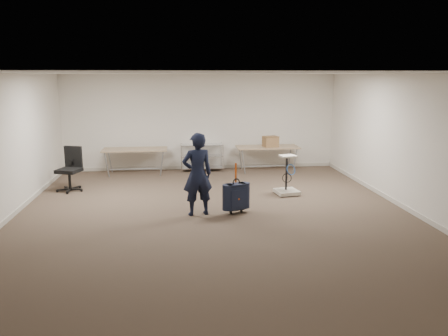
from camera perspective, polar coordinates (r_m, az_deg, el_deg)
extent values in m
plane|color=#403127|center=(8.84, -1.23, -6.16)|extent=(9.00, 9.00, 0.00)
plane|color=white|center=(12.96, -3.04, 5.99)|extent=(8.00, 0.00, 8.00)
plane|color=white|center=(4.16, 4.23, -7.06)|extent=(8.00, 0.00, 8.00)
plane|color=white|center=(9.71, 22.99, 3.02)|extent=(0.00, 9.00, 9.00)
plane|color=white|center=(8.40, -1.32, 12.30)|extent=(8.00, 8.00, 0.00)
cube|color=beige|center=(13.16, -2.97, 0.13)|extent=(8.00, 0.02, 0.10)
cube|color=beige|center=(9.38, -26.46, -6.07)|extent=(0.02, 9.00, 0.10)
cube|color=beige|center=(9.98, 22.31, -4.65)|extent=(0.02, 9.00, 0.10)
cube|color=#8E7557|center=(12.54, -11.56, 2.39)|extent=(1.80, 0.75, 0.03)
cylinder|color=#95989D|center=(12.64, -11.45, -0.12)|extent=(1.50, 0.02, 0.02)
cylinder|color=#95989D|center=(12.41, -15.06, 0.40)|extent=(0.13, 0.04, 0.69)
cylinder|color=#95989D|center=(12.26, -8.12, 0.56)|extent=(0.13, 0.04, 0.69)
cylinder|color=#95989D|center=(12.99, -14.67, 0.93)|extent=(0.13, 0.04, 0.69)
cylinder|color=#95989D|center=(12.85, -8.04, 1.09)|extent=(0.13, 0.04, 0.69)
cube|color=#8E7557|center=(12.76, 5.70, 2.74)|extent=(1.80, 0.75, 0.03)
cylinder|color=#95989D|center=(12.86, 5.65, 0.27)|extent=(1.50, 0.02, 0.02)
cylinder|color=#95989D|center=(12.40, 2.56, 0.80)|extent=(0.13, 0.04, 0.69)
cylinder|color=#95989D|center=(12.72, 9.26, 0.94)|extent=(0.13, 0.04, 0.69)
cylinder|color=#95989D|center=(12.98, 2.15, 1.31)|extent=(0.13, 0.04, 0.69)
cylinder|color=#95989D|center=(13.28, 8.57, 1.43)|extent=(0.13, 0.04, 0.69)
cylinder|color=silver|center=(12.57, -5.58, 1.15)|extent=(0.02, 0.02, 0.80)
cylinder|color=silver|center=(12.64, -0.13, 1.27)|extent=(0.02, 0.02, 0.80)
cylinder|color=silver|center=(13.01, -5.61, 1.52)|extent=(0.02, 0.02, 0.80)
cylinder|color=silver|center=(13.08, -0.34, 1.63)|extent=(0.02, 0.02, 0.80)
cube|color=silver|center=(12.87, -2.89, 0.08)|extent=(1.20, 0.45, 0.02)
cube|color=silver|center=(12.80, -2.91, 1.62)|extent=(1.20, 0.45, 0.02)
cube|color=silver|center=(12.74, -2.93, 3.08)|extent=(1.20, 0.45, 0.01)
imported|color=black|center=(8.66, -3.50, -0.83)|extent=(0.68, 0.52, 1.67)
cube|color=black|center=(8.85, 1.59, -3.71)|extent=(0.43, 0.33, 0.52)
cube|color=black|center=(8.94, 1.53, -5.38)|extent=(0.37, 0.26, 0.03)
cylinder|color=black|center=(8.89, 0.89, -5.82)|extent=(0.05, 0.07, 0.07)
cylinder|color=black|center=(8.99, 2.27, -5.62)|extent=(0.05, 0.07, 0.07)
torus|color=black|center=(8.77, 1.61, -1.88)|extent=(0.16, 0.08, 0.16)
cube|color=#E14F0B|center=(8.75, 1.55, -0.64)|extent=(0.04, 0.02, 0.40)
cylinder|color=black|center=(11.27, -19.44, -2.59)|extent=(0.65, 0.65, 0.10)
cylinder|color=black|center=(11.22, -19.52, -1.49)|extent=(0.06, 0.06, 0.43)
cube|color=black|center=(11.17, -19.60, -0.31)|extent=(0.63, 0.63, 0.09)
cube|color=black|center=(11.31, -19.08, 1.43)|extent=(0.45, 0.21, 0.52)
cube|color=beige|center=(10.44, 8.20, -3.08)|extent=(0.59, 0.59, 0.08)
cylinder|color=black|center=(10.21, 7.37, -3.64)|extent=(0.06, 0.06, 0.04)
cylinder|color=black|center=(10.38, 8.21, -0.62)|extent=(0.05, 0.05, 0.81)
cube|color=beige|center=(10.25, 8.34, 1.54)|extent=(0.40, 0.36, 0.04)
torus|color=blue|center=(10.24, 8.68, -0.22)|extent=(0.27, 0.15, 0.25)
cube|color=#976646|center=(12.70, 6.09, 3.46)|extent=(0.47, 0.39, 0.31)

